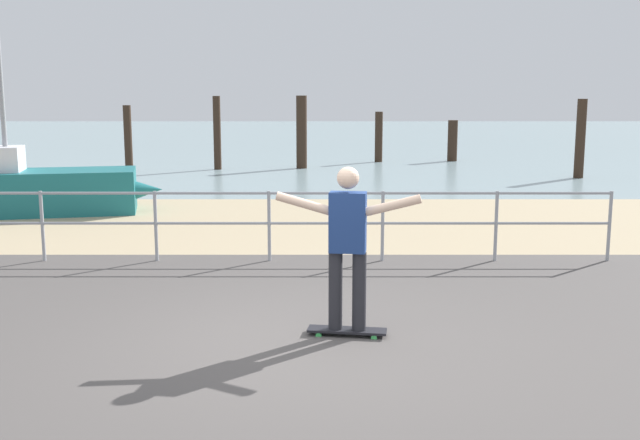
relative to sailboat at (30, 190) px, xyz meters
The scene contains 13 objects.
ground_plane 10.57m from the sailboat, 57.63° to the right, with size 24.00×10.00×0.04m, color #514C49.
beach_strip 5.75m from the sailboat, ahead, with size 24.00×6.00×0.04m, color tan.
sea_surface 27.68m from the sailboat, 78.22° to the left, with size 72.00×50.00×0.04m, color #849EA3.
railing_fence 6.09m from the sailboat, 45.10° to the right, with size 11.63×0.05×1.05m.
sailboat is the anchor object (origin of this frame).
skateboard 9.86m from the sailboat, 51.43° to the right, with size 0.82×0.31×0.08m.
skateboarder 9.86m from the sailboat, 51.43° to the right, with size 1.44×0.30×1.65m.
groyne_post_0 8.37m from the sailboat, 91.22° to the left, with size 0.25×0.25×2.09m, color #332319.
groyne_post_1 9.37m from the sailboat, 74.22° to the left, with size 0.24×0.24×2.38m, color #332319.
groyne_post_2 10.78m from the sailboat, 60.74° to the left, with size 0.35×0.35×2.39m, color #332319.
groyne_post_3 14.16m from the sailboat, 55.69° to the left, with size 0.28×0.28×1.82m, color #332319.
groyne_post_4 16.09m from the sailboat, 48.32° to the left, with size 0.35×0.35×1.50m, color #332319.
groyne_post_5 14.94m from the sailboat, 25.94° to the left, with size 0.28×0.28×2.30m, color #332319.
Camera 1 is at (0.22, -6.94, 2.43)m, focal length 41.27 mm.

